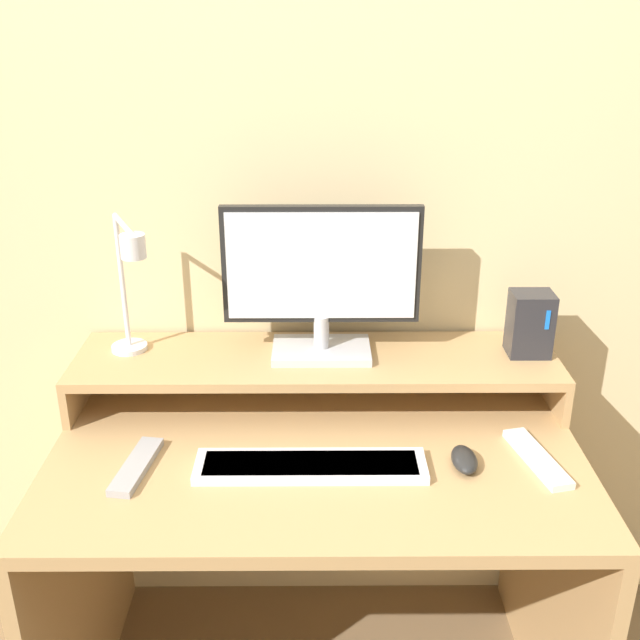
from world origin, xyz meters
The scene contains 10 objects.
wall_back centered at (0.00, 0.74, 1.25)m, with size 6.00×0.05×2.50m.
desk centered at (0.00, 0.35, 0.51)m, with size 1.14×0.70×0.72m.
monitor_shelf centered at (0.00, 0.56, 0.82)m, with size 1.14×0.28×0.12m.
monitor centered at (0.01, 0.57, 1.02)m, with size 0.45×0.15×0.36m.
desk_lamp centered at (-0.41, 0.52, 1.03)m, with size 0.14×0.22×0.34m.
router_dock centered at (0.50, 0.57, 0.91)m, with size 0.10×0.08×0.15m.
keyboard centered at (-0.01, 0.26, 0.73)m, with size 0.47×0.11×0.02m.
mouse centered at (0.30, 0.27, 0.74)m, with size 0.05×0.10×0.03m.
remote_control centered at (-0.37, 0.27, 0.73)m, with size 0.08×0.20×0.02m.
remote_secondary centered at (0.46, 0.29, 0.73)m, with size 0.10×0.22×0.02m.
Camera 1 is at (-0.00, -1.03, 1.60)m, focal length 42.00 mm.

